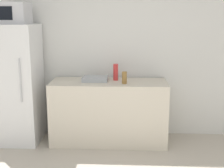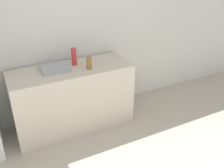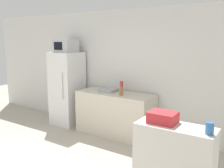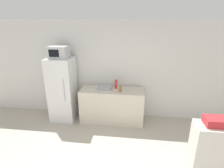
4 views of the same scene
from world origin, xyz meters
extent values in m
cube|color=silver|center=(0.00, 2.86, 1.30)|extent=(8.00, 0.06, 2.60)
cube|color=silver|center=(-1.12, 2.46, 0.85)|extent=(0.64, 0.63, 1.69)
cylinder|color=#B7B7BC|center=(-0.95, 2.13, 0.97)|extent=(0.02, 0.02, 0.59)
cube|color=#BCBCC1|center=(-1.12, 2.46, 1.84)|extent=(0.45, 0.40, 0.29)
cube|color=black|center=(-1.17, 2.26, 1.84)|extent=(0.25, 0.01, 0.17)
cube|color=beige|center=(0.20, 2.48, 0.45)|extent=(1.64, 0.63, 0.89)
cube|color=#9EA3A8|center=(0.00, 2.53, 0.92)|extent=(0.36, 0.28, 0.06)
cylinder|color=red|center=(0.29, 2.59, 1.01)|extent=(0.07, 0.07, 0.23)
cylinder|color=olive|center=(0.42, 2.36, 0.98)|extent=(0.07, 0.07, 0.17)
cube|color=silver|center=(2.09, 0.72, 0.54)|extent=(0.83, 0.35, 1.09)
cube|color=red|center=(1.94, 0.73, 1.15)|extent=(0.29, 0.23, 0.12)
camera|label=1|loc=(0.46, -1.80, 1.82)|focal=50.00mm
camera|label=2|loc=(-0.68, -0.48, 2.22)|focal=40.00mm
camera|label=3|loc=(2.91, -1.73, 1.98)|focal=40.00mm
camera|label=4|loc=(0.70, -1.67, 2.52)|focal=28.00mm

